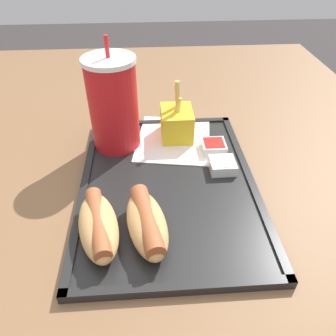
{
  "coord_description": "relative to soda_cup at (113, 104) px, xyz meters",
  "views": [
    {
      "loc": [
        -0.44,
        -0.01,
        1.13
      ],
      "look_at": [
        -0.03,
        -0.04,
        0.81
      ],
      "focal_mm": 35.0,
      "sensor_mm": 36.0,
      "label": 1
    }
  ],
  "objects": [
    {
      "name": "hot_dog_far",
      "position": [
        -0.23,
        0.01,
        -0.06
      ],
      "size": [
        0.14,
        0.08,
        0.04
      ],
      "color": "tan",
      "rests_on": "food_tray"
    },
    {
      "name": "paper_napkin",
      "position": [
        0.01,
        -0.11,
        -0.08
      ],
      "size": [
        0.18,
        0.16,
        0.0
      ],
      "color": "white",
      "rests_on": "food_tray"
    },
    {
      "name": "food_tray",
      "position": [
        -0.12,
        -0.09,
        -0.09
      ],
      "size": [
        0.4,
        0.29,
        0.01
      ],
      "color": "black",
      "rests_on": "dining_table"
    },
    {
      "name": "sauce_cup_mayo",
      "position": [
        -0.1,
        -0.19,
        -0.07
      ],
      "size": [
        0.04,
        0.04,
        0.02
      ],
      "color": "silver",
      "rests_on": "food_tray"
    },
    {
      "name": "sauce_cup_ketchup",
      "position": [
        -0.04,
        -0.18,
        -0.07
      ],
      "size": [
        0.04,
        0.04,
        0.02
      ],
      "color": "silver",
      "rests_on": "food_tray"
    },
    {
      "name": "fries_carton",
      "position": [
        0.02,
        -0.12,
        -0.05
      ],
      "size": [
        0.07,
        0.06,
        0.12
      ],
      "color": "gold",
      "rests_on": "food_tray"
    },
    {
      "name": "dining_table",
      "position": [
        -0.09,
        -0.05,
        -0.48
      ],
      "size": [
        1.37,
        1.09,
        0.77
      ],
      "color": "brown",
      "rests_on": "ground_plane"
    },
    {
      "name": "soda_cup",
      "position": [
        0.0,
        0.0,
        0.0
      ],
      "size": [
        0.09,
        0.09,
        0.2
      ],
      "color": "red",
      "rests_on": "food_tray"
    },
    {
      "name": "hot_dog_near",
      "position": [
        -0.23,
        -0.06,
        -0.06
      ],
      "size": [
        0.13,
        0.07,
        0.04
      ],
      "color": "tan",
      "rests_on": "food_tray"
    }
  ]
}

